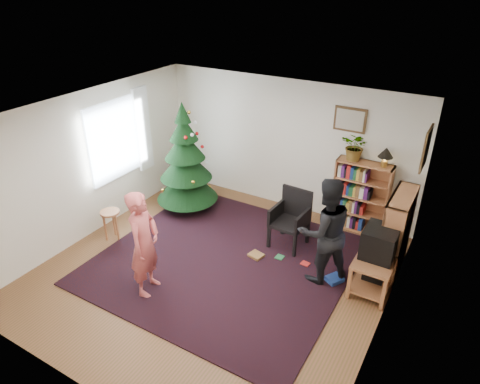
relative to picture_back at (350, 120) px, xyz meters
The scene contains 23 objects.
floor 3.35m from the picture_back, 114.92° to the right, with size 5.00×5.00×0.00m, color brown.
ceiling 2.78m from the picture_back, 114.92° to the right, with size 5.00×5.00×0.00m, color white.
wall_back 1.35m from the picture_back, behind, with size 5.00×0.02×2.50m, color silver.
wall_front 5.15m from the picture_back, 103.02° to the right, with size 5.00×0.02×2.50m, color silver.
wall_left 4.47m from the picture_back, 145.86° to the right, with size 0.02×5.00×2.50m, color silver.
wall_right 2.90m from the picture_back, 61.39° to the right, with size 0.02×5.00×2.50m, color silver.
rug 3.13m from the picture_back, 117.87° to the right, with size 3.80×3.60×0.02m, color black.
window_pane 4.10m from the picture_back, 152.62° to the right, with size 0.04×1.20×1.40m, color silver.
curtain 3.79m from the picture_back, 161.83° to the right, with size 0.06×0.35×1.60m, color white.
picture_back is the anchor object (origin of this frame).
picture_right 1.51m from the picture_back, 28.69° to the right, with size 0.03×0.50×0.60m.
christmas_tree 3.09m from the picture_back, 158.35° to the right, with size 1.18×1.18×2.14m.
bookshelf_back 1.35m from the picture_back, 19.10° to the right, with size 0.95×0.30×1.30m.
bookshelf_right 2.02m from the picture_back, 40.30° to the right, with size 0.30×0.95×1.30m.
tv_stand 2.50m from the picture_back, 55.81° to the right, with size 0.54×0.97×0.55m.
crt_tv 2.24m from the picture_back, 55.88° to the right, with size 0.47×0.50×0.44m.
armchair 1.88m from the picture_back, 111.49° to the right, with size 0.57×0.57×0.99m.
stool 4.39m from the picture_back, 140.70° to the right, with size 0.33×0.33×0.54m.
person_standing 3.92m from the picture_back, 117.58° to the right, with size 0.59×0.39×1.61m, color #B94B4A.
person_by_chair 2.14m from the picture_back, 79.69° to the right, with size 0.81×0.63×1.67m, color black.
potted_plant 0.46m from the picture_back, 35.42° to the right, with size 0.45×0.39×0.50m, color gray.
table_lamp 0.82m from the picture_back, 11.07° to the right, with size 0.25×0.25×0.33m.
floor_clutter 2.51m from the picture_back, 88.36° to the right, with size 1.80×0.79×0.08m.
Camera 1 is at (3.04, -4.42, 4.21)m, focal length 32.00 mm.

